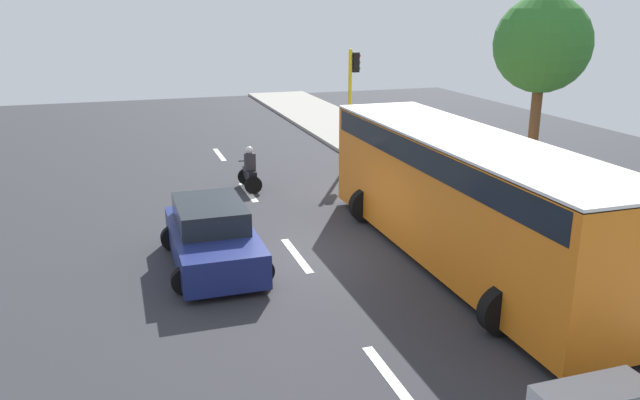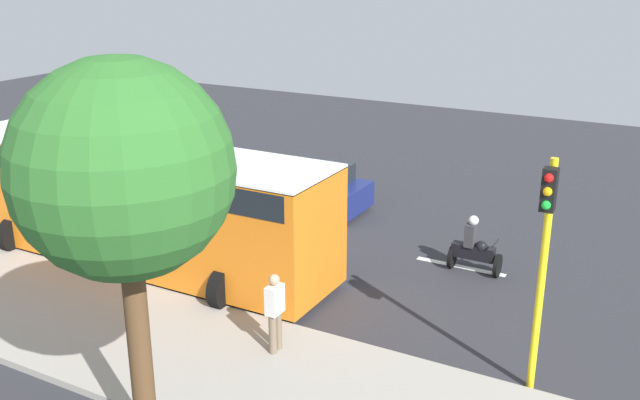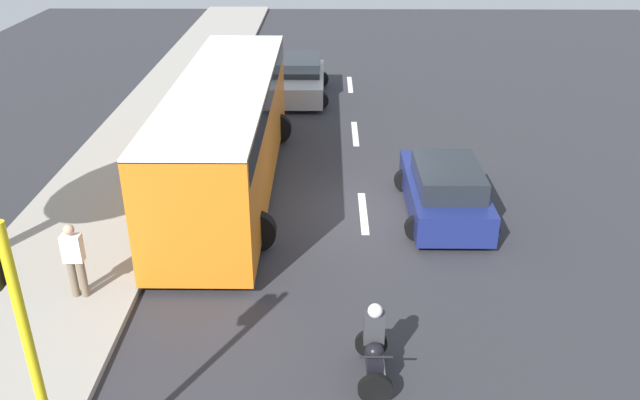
% 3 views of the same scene
% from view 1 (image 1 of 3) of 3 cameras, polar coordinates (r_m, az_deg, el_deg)
% --- Properties ---
extents(ground_plane, '(40.00, 60.00, 0.10)m').
position_cam_1_polar(ground_plane, '(16.31, -2.12, -5.15)').
color(ground_plane, '#2D2D33').
extents(sidewalk, '(4.00, 60.00, 0.15)m').
position_cam_1_polar(sidewalk, '(19.25, 18.36, -2.12)').
color(sidewalk, '#9E998E').
rests_on(sidewalk, ground).
extents(lane_stripe_north, '(0.20, 2.40, 0.01)m').
position_cam_1_polar(lane_stripe_north, '(11.26, 6.62, -15.91)').
color(lane_stripe_north, white).
rests_on(lane_stripe_north, ground).
extents(lane_stripe_mid, '(0.20, 2.40, 0.01)m').
position_cam_1_polar(lane_stripe_mid, '(16.29, -2.12, -4.97)').
color(lane_stripe_mid, white).
rests_on(lane_stripe_mid, ground).
extents(lane_stripe_south, '(0.20, 2.40, 0.01)m').
position_cam_1_polar(lane_stripe_south, '(21.81, -6.45, 0.69)').
color(lane_stripe_south, white).
rests_on(lane_stripe_south, ground).
extents(lane_stripe_far_south, '(0.20, 2.40, 0.01)m').
position_cam_1_polar(lane_stripe_far_south, '(27.54, -9.00, 4.04)').
color(lane_stripe_far_south, white).
rests_on(lane_stripe_far_south, ground).
extents(car_dark_blue, '(2.32, 4.23, 1.52)m').
position_cam_1_polar(car_dark_blue, '(15.70, -9.61, -3.31)').
color(car_dark_blue, navy).
rests_on(car_dark_blue, ground).
extents(city_bus, '(3.20, 11.00, 3.16)m').
position_cam_1_polar(city_bus, '(15.72, 12.79, 0.88)').
color(city_bus, orange).
rests_on(city_bus, ground).
extents(motorcycle, '(0.60, 1.30, 1.53)m').
position_cam_1_polar(motorcycle, '(22.02, -6.33, 2.57)').
color(motorcycle, black).
rests_on(motorcycle, ground).
extents(pedestrian_near_signal, '(0.40, 0.24, 1.69)m').
position_cam_1_polar(pedestrian_near_signal, '(21.85, 10.48, 3.40)').
color(pedestrian_near_signal, '#72604C').
rests_on(pedestrian_near_signal, sidewalk).
extents(traffic_light_corner, '(0.49, 0.24, 4.50)m').
position_cam_1_polar(traffic_light_corner, '(25.29, 2.91, 9.81)').
color(traffic_light_corner, yellow).
rests_on(traffic_light_corner, ground).
extents(street_tree_center, '(3.23, 3.23, 6.49)m').
position_cam_1_polar(street_tree_center, '(23.05, 19.30, 12.95)').
color(street_tree_center, brown).
rests_on(street_tree_center, ground).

